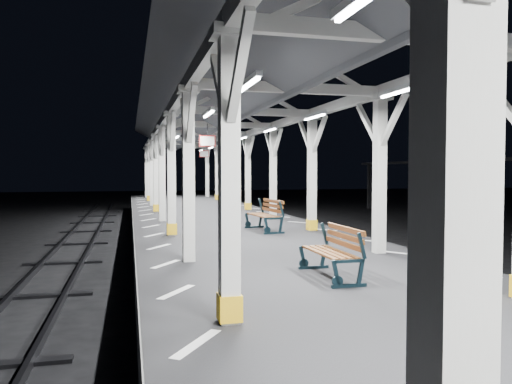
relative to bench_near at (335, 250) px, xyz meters
name	(u,v)px	position (x,y,z in m)	size (l,w,h in m)	color
ground	(263,284)	(-0.14, 4.01, -1.44)	(120.00, 120.00, 0.00)	black
platform	(263,264)	(-0.14, 4.01, -0.94)	(6.00, 50.00, 1.00)	black
hazard_stripes_left	(159,247)	(-2.59, 4.01, -0.44)	(1.00, 48.00, 0.01)	silver
hazard_stripes_right	(357,240)	(2.31, 4.01, -0.44)	(1.00, 48.00, 0.01)	silver
track_left	(40,294)	(-5.14, 4.01, -1.36)	(2.20, 60.00, 0.16)	#2D2D33
track_right	(445,271)	(4.86, 4.01, -1.36)	(2.20, 60.00, 0.16)	#2D2D33
canopy	(263,94)	(-0.13, 4.00, 3.12)	(5.40, 49.00, 4.65)	silver
bench_near	(335,250)	(0.00, 0.00, 0.00)	(0.58, 1.53, 0.83)	black
bench_mid	(267,214)	(0.63, 6.42, 0.04)	(0.79, 1.72, 0.91)	black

